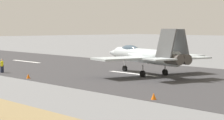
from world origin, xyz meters
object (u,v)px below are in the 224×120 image
(fighter_jet, at_px, (146,55))
(crew_person, at_px, (2,66))
(marker_cone_mid, at_px, (28,76))
(marker_cone_near, at_px, (154,96))

(fighter_jet, bearing_deg, crew_person, 40.17)
(fighter_jet, distance_m, marker_cone_mid, 14.00)
(marker_cone_mid, bearing_deg, marker_cone_near, 180.00)
(crew_person, bearing_deg, marker_cone_near, 178.32)
(crew_person, height_order, marker_cone_mid, crew_person)
(crew_person, bearing_deg, fighter_jet, -139.83)
(marker_cone_near, bearing_deg, marker_cone_mid, 0.00)
(fighter_jet, bearing_deg, marker_cone_mid, 63.40)
(fighter_jet, relative_size, marker_cone_near, 30.11)
(crew_person, relative_size, marker_cone_near, 3.15)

